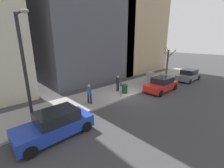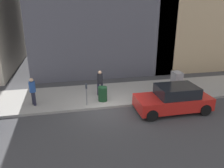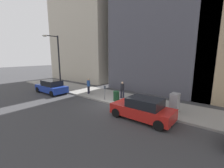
{
  "view_description": "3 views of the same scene",
  "coord_description": "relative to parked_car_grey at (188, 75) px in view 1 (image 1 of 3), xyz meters",
  "views": [
    {
      "loc": [
        -8.74,
        10.86,
        5.26
      ],
      "look_at": [
        0.04,
        2.7,
        1.79
      ],
      "focal_mm": 24.0,
      "sensor_mm": 36.0,
      "label": 1
    },
    {
      "loc": [
        -11.39,
        2.16,
        5.69
      ],
      "look_at": [
        0.54,
        -0.36,
        1.34
      ],
      "focal_mm": 35.0,
      "sensor_mm": 36.0,
      "label": 2
    },
    {
      "loc": [
        -9.8,
        -8.07,
        4.26
      ],
      "look_at": [
        1.91,
        1.49,
        1.42
      ],
      "focal_mm": 24.0,
      "sensor_mm": 36.0,
      "label": 3
    }
  ],
  "objects": [
    {
      "name": "ground_plane",
      "position": [
        1.23,
        10.36,
        -0.74
      ],
      "size": [
        120.0,
        120.0,
        0.0
      ],
      "primitive_type": "plane",
      "color": "#38383A"
    },
    {
      "name": "sidewalk",
      "position": [
        3.23,
        10.36,
        -0.66
      ],
      "size": [
        4.0,
        36.0,
        0.15
      ],
      "primitive_type": "cube",
      "color": "gray",
      "rests_on": "ground"
    },
    {
      "name": "pedestrian_near_meter",
      "position": [
        3.11,
        10.52,
        0.35
      ],
      "size": [
        0.36,
        0.4,
        1.66
      ],
      "rotation": [
        0.0,
        0.0,
        1.76
      ],
      "color": "#1E1E2D",
      "rests_on": "sidewalk"
    },
    {
      "name": "parked_car_red",
      "position": [
        0.21,
        6.77,
        0.0
      ],
      "size": [
        1.92,
        4.2,
        1.52
      ],
      "rotation": [
        0.0,
        0.0,
        -0.0
      ],
      "color": "red",
      "rests_on": "ground"
    },
    {
      "name": "bare_tree",
      "position": [
        3.82,
        -1.26,
        1.48
      ],
      "size": [
        1.52,
        1.73,
        4.31
      ],
      "color": "brown",
      "rests_on": "sidewalk"
    },
    {
      "name": "pedestrian_midblock",
      "position": [
        2.39,
        14.6,
        0.35
      ],
      "size": [
        0.38,
        0.36,
        1.66
      ],
      "rotation": [
        0.0,
        0.0,
        0.45
      ],
      "color": "#1E1E2D",
      "rests_on": "sidewalk"
    },
    {
      "name": "utility_box",
      "position": [
        2.53,
        5.4,
        0.11
      ],
      "size": [
        0.83,
        0.61,
        1.43
      ],
      "color": "#A8A399",
      "rests_on": "sidewalk"
    },
    {
      "name": "office_tower_left",
      "position": [
        12.29,
        -0.44,
        9.36
      ],
      "size": [
        11.11,
        11.11,
        20.18
      ],
      "primitive_type": "cube",
      "color": "tan",
      "rests_on": "ground"
    },
    {
      "name": "parked_car_grey",
      "position": [
        0.0,
        0.0,
        0.0
      ],
      "size": [
        1.93,
        4.21,
        1.52
      ],
      "rotation": [
        0.0,
        0.0,
        -0.0
      ],
      "color": "slate",
      "rests_on": "ground"
    },
    {
      "name": "streetlamp",
      "position": [
        1.52,
        19.19,
        3.28
      ],
      "size": [
        1.97,
        0.32,
        6.5
      ],
      "color": "black",
      "rests_on": "sidewalk"
    },
    {
      "name": "parking_meter",
      "position": [
        1.68,
        11.54,
        0.24
      ],
      "size": [
        0.14,
        0.1,
        1.35
      ],
      "color": "slate",
      "rests_on": "sidewalk"
    },
    {
      "name": "parked_car_blue",
      "position": [
        0.15,
        18.48,
        0.0
      ],
      "size": [
        1.99,
        4.23,
        1.52
      ],
      "rotation": [
        0.0,
        0.0,
        0.02
      ],
      "color": "#1E389E",
      "rests_on": "ground"
    },
    {
      "name": "trash_bin",
      "position": [
        2.13,
        10.51,
        -0.14
      ],
      "size": [
        0.56,
        0.56,
        0.9
      ],
      "primitive_type": "cylinder",
      "color": "#14381E",
      "rests_on": "sidewalk"
    }
  ]
}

